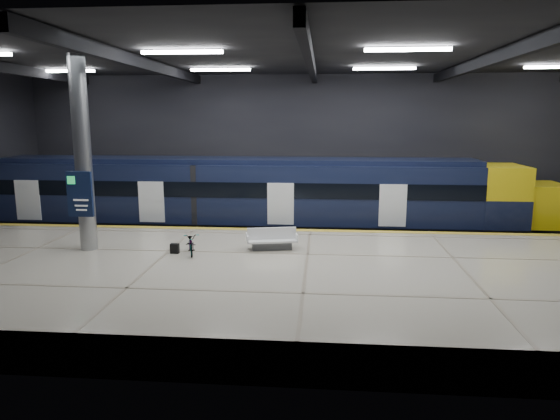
# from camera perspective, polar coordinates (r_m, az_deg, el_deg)

# --- Properties ---
(ground) EXTENTS (30.00, 30.00, 0.00)m
(ground) POSITION_cam_1_polar(r_m,az_deg,el_deg) (18.97, 3.24, -7.44)
(ground) COLOR black
(ground) RESTS_ON ground
(room_shell) EXTENTS (30.10, 16.10, 8.05)m
(room_shell) POSITION_cam_1_polar(r_m,az_deg,el_deg) (18.05, 3.43, 10.10)
(room_shell) COLOR black
(room_shell) RESTS_ON ground
(platform) EXTENTS (30.00, 11.00, 1.10)m
(platform) POSITION_cam_1_polar(r_m,az_deg,el_deg) (16.43, 2.99, -8.30)
(platform) COLOR beige
(platform) RESTS_ON ground
(safety_strip) EXTENTS (30.00, 0.40, 0.01)m
(safety_strip) POSITION_cam_1_polar(r_m,az_deg,el_deg) (21.33, 3.50, -2.33)
(safety_strip) COLOR gold
(safety_strip) RESTS_ON platform
(rails) EXTENTS (30.00, 1.52, 0.16)m
(rails) POSITION_cam_1_polar(r_m,az_deg,el_deg) (24.24, 3.65, -3.24)
(rails) COLOR gray
(rails) RESTS_ON ground
(train) EXTENTS (29.40, 2.84, 3.79)m
(train) POSITION_cam_1_polar(r_m,az_deg,el_deg) (24.04, -2.51, 1.46)
(train) COLOR black
(train) RESTS_ON ground
(bench) EXTENTS (1.96, 1.13, 0.81)m
(bench) POSITION_cam_1_polar(r_m,az_deg,el_deg) (18.24, -0.95, -3.63)
(bench) COLOR #595B60
(bench) RESTS_ON platform
(bicycle) EXTENTS (0.95, 1.58, 0.78)m
(bicycle) POSITION_cam_1_polar(r_m,az_deg,el_deg) (17.90, -10.12, -3.72)
(bicycle) COLOR #99999E
(bicycle) RESTS_ON platform
(pannier_bag) EXTENTS (0.31, 0.20, 0.35)m
(pannier_bag) POSITION_cam_1_polar(r_m,az_deg,el_deg) (18.12, -11.94, -4.32)
(pannier_bag) COLOR black
(pannier_bag) RESTS_ON platform
(info_column) EXTENTS (0.90, 0.78, 6.90)m
(info_column) POSITION_cam_1_polar(r_m,az_deg,el_deg) (19.07, -21.63, 5.63)
(info_column) COLOR #9EA0A5
(info_column) RESTS_ON platform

